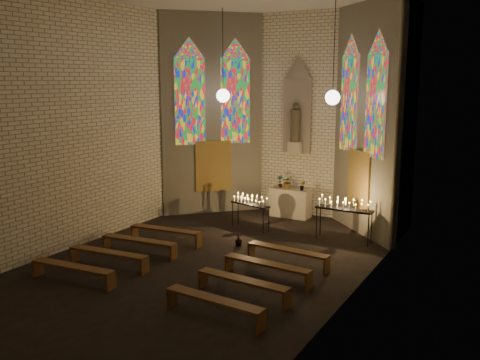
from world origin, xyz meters
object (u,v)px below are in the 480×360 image
altar (290,203)px  votive_stand_left (250,202)px  votive_stand_right (344,206)px  aisle_flower_pot (239,239)px

altar → votive_stand_left: 2.17m
altar → votive_stand_right: (2.55, -1.88, 0.57)m
aisle_flower_pot → votive_stand_left: votive_stand_left is taller
altar → votive_stand_left: votive_stand_left is taller
aisle_flower_pot → votive_stand_left: 1.92m
aisle_flower_pot → altar: bearing=90.9°
votive_stand_left → votive_stand_right: (3.03, 0.20, 0.17)m
aisle_flower_pot → votive_stand_right: (2.49, 1.91, 0.87)m
aisle_flower_pot → votive_stand_right: 3.26m
aisle_flower_pot → votive_stand_left: (-0.53, 1.71, 0.70)m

